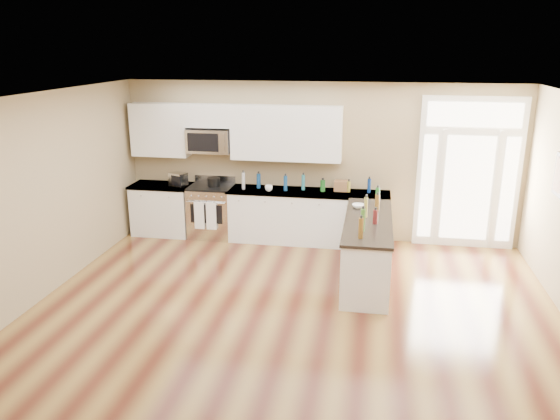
{
  "coord_description": "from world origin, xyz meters",
  "views": [
    {
      "loc": [
        0.97,
        -5.5,
        3.4
      ],
      "look_at": [
        -0.35,
        2.0,
        1.09
      ],
      "focal_mm": 35.0,
      "sensor_mm": 36.0,
      "label": 1
    }
  ],
  "objects_px": {
    "peninsula_cabinet": "(367,251)",
    "stockpot": "(214,182)",
    "kitchen_range": "(212,211)",
    "toaster_oven": "(178,179)"
  },
  "relations": [
    {
      "from": "stockpot",
      "to": "toaster_oven",
      "type": "bearing_deg",
      "value": -176.59
    },
    {
      "from": "kitchen_range",
      "to": "stockpot",
      "type": "distance_m",
      "value": 0.56
    },
    {
      "from": "kitchen_range",
      "to": "stockpot",
      "type": "bearing_deg",
      "value": 4.82
    },
    {
      "from": "peninsula_cabinet",
      "to": "stockpot",
      "type": "bearing_deg",
      "value": 152.5
    },
    {
      "from": "kitchen_range",
      "to": "toaster_oven",
      "type": "relative_size",
      "value": 3.82
    },
    {
      "from": "peninsula_cabinet",
      "to": "toaster_oven",
      "type": "bearing_deg",
      "value": 157.67
    },
    {
      "from": "stockpot",
      "to": "kitchen_range",
      "type": "bearing_deg",
      "value": -175.18
    },
    {
      "from": "peninsula_cabinet",
      "to": "stockpot",
      "type": "xyz_separation_m",
      "value": [
        -2.79,
        1.45,
        0.6
      ]
    },
    {
      "from": "peninsula_cabinet",
      "to": "toaster_oven",
      "type": "distance_m",
      "value": 3.78
    },
    {
      "from": "kitchen_range",
      "to": "peninsula_cabinet",
      "type": "bearing_deg",
      "value": -26.94
    }
  ]
}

